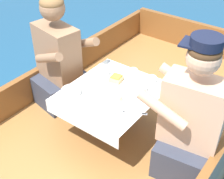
% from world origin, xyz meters
% --- Properties ---
extents(ground_plane, '(60.00, 60.00, 0.00)m').
position_xyz_m(ground_plane, '(0.00, 0.00, 0.00)').
color(ground_plane, navy).
extents(boat_deck, '(1.77, 3.63, 0.31)m').
position_xyz_m(boat_deck, '(0.00, 0.00, 0.16)').
color(boat_deck, '#9E6B38').
rests_on(boat_deck, ground_plane).
extents(gunwale_port, '(0.06, 3.63, 0.29)m').
position_xyz_m(gunwale_port, '(-0.86, 0.00, 0.46)').
color(gunwale_port, brown).
rests_on(gunwale_port, boat_deck).
extents(gunwale_starboard, '(0.06, 3.63, 0.29)m').
position_xyz_m(gunwale_starboard, '(0.86, 0.00, 0.46)').
color(gunwale_starboard, brown).
rests_on(gunwale_starboard, boat_deck).
extents(bow_coaming, '(1.65, 0.06, 0.33)m').
position_xyz_m(bow_coaming, '(0.00, 1.78, 0.48)').
color(bow_coaming, brown).
rests_on(bow_coaming, boat_deck).
extents(cockpit_table, '(0.66, 0.75, 0.41)m').
position_xyz_m(cockpit_table, '(0.00, 0.05, 0.67)').
color(cockpit_table, '#B2B2B7').
rests_on(cockpit_table, boat_deck).
extents(person_port, '(0.57, 0.52, 1.00)m').
position_xyz_m(person_port, '(-0.63, 0.12, 0.71)').
color(person_port, '#333847').
rests_on(person_port, boat_deck).
extents(person_starboard, '(0.56, 0.50, 1.04)m').
position_xyz_m(person_starboard, '(0.63, 0.08, 0.73)').
color(person_starboard, '#333847').
rests_on(person_starboard, boat_deck).
extents(plate_sandwich, '(0.18, 0.18, 0.01)m').
position_xyz_m(plate_sandwich, '(-0.05, 0.18, 0.72)').
color(plate_sandwich, white).
rests_on(plate_sandwich, cockpit_table).
extents(plate_bread, '(0.16, 0.16, 0.01)m').
position_xyz_m(plate_bread, '(-0.04, -0.05, 0.72)').
color(plate_bread, white).
rests_on(plate_bread, cockpit_table).
extents(sandwich, '(0.10, 0.10, 0.05)m').
position_xyz_m(sandwich, '(-0.05, 0.18, 0.75)').
color(sandwich, tan).
rests_on(sandwich, plate_sandwich).
extents(bowl_port_near, '(0.14, 0.14, 0.04)m').
position_xyz_m(bowl_port_near, '(-0.23, -0.15, 0.74)').
color(bowl_port_near, white).
rests_on(bowl_port_near, cockpit_table).
extents(bowl_starboard_near, '(0.14, 0.14, 0.04)m').
position_xyz_m(bowl_starboard_near, '(0.15, 0.19, 0.74)').
color(bowl_starboard_near, white).
rests_on(bowl_starboard_near, cockpit_table).
extents(bowl_center_far, '(0.13, 0.13, 0.04)m').
position_xyz_m(bowl_center_far, '(-0.22, 0.19, 0.74)').
color(bowl_center_far, white).
rests_on(bowl_center_far, cockpit_table).
extents(coffee_cup_port, '(0.10, 0.07, 0.05)m').
position_xyz_m(coffee_cup_port, '(0.18, 0.33, 0.75)').
color(coffee_cup_port, white).
rests_on(coffee_cup_port, cockpit_table).
extents(coffee_cup_starboard, '(0.10, 0.07, 0.06)m').
position_xyz_m(coffee_cup_starboard, '(0.15, -0.20, 0.75)').
color(coffee_cup_starboard, white).
rests_on(coffee_cup_starboard, cockpit_table).
extents(coffee_cup_center, '(0.10, 0.08, 0.05)m').
position_xyz_m(coffee_cup_center, '(-0.00, 0.34, 0.75)').
color(coffee_cup_center, white).
rests_on(coffee_cup_center, cockpit_table).
extents(tin_can, '(0.07, 0.07, 0.05)m').
position_xyz_m(tin_can, '(0.10, -0.02, 0.74)').
color(tin_can, silver).
rests_on(tin_can, cockpit_table).
extents(utensil_knife_starboard, '(0.02, 0.17, 0.00)m').
position_xyz_m(utensil_knife_starboard, '(0.21, -0.02, 0.72)').
color(utensil_knife_starboard, silver).
rests_on(utensil_knife_starboard, cockpit_table).
extents(utensil_spoon_center, '(0.11, 0.15, 0.01)m').
position_xyz_m(utensil_spoon_center, '(-0.27, 0.36, 0.72)').
color(utensil_spoon_center, silver).
rests_on(utensil_spoon_center, cockpit_table).
extents(utensil_fork_starboard, '(0.16, 0.10, 0.00)m').
position_xyz_m(utensil_fork_starboard, '(0.29, -0.05, 0.72)').
color(utensil_fork_starboard, silver).
rests_on(utensil_fork_starboard, cockpit_table).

